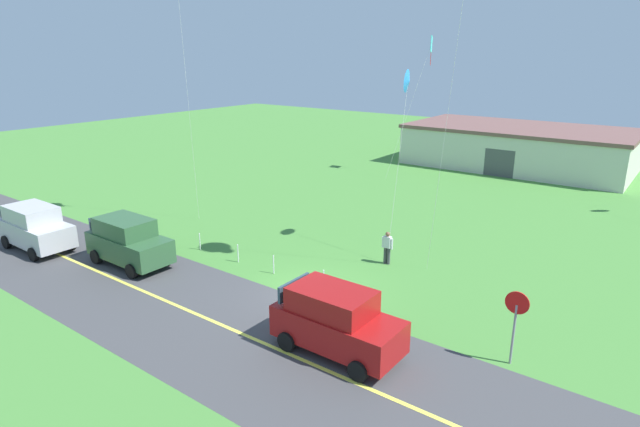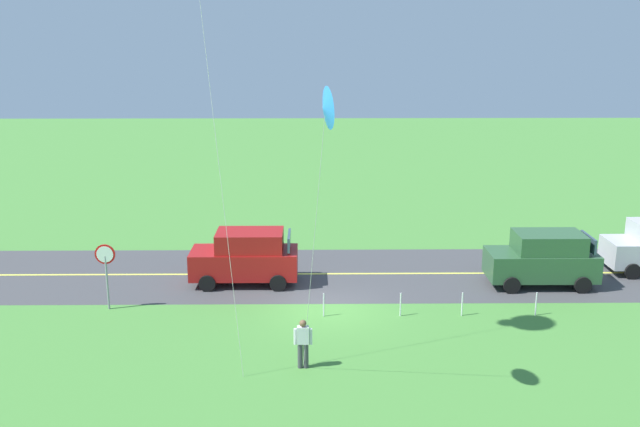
{
  "view_description": "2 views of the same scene",
  "coord_description": "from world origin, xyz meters",
  "views": [
    {
      "loc": [
        12.19,
        -15.66,
        9.71
      ],
      "look_at": [
        -0.92,
        1.88,
        2.91
      ],
      "focal_mm": 29.36,
      "sensor_mm": 36.0,
      "label": 1
    },
    {
      "loc": [
        0.57,
        25.22,
        10.27
      ],
      "look_at": [
        0.32,
        3.72,
        4.71
      ],
      "focal_mm": 40.01,
      "sensor_mm": 36.0,
      "label": 2
    }
  ],
  "objects": [
    {
      "name": "ground_plane",
      "position": [
        0.0,
        0.0,
        -0.05
      ],
      "size": [
        120.0,
        120.0,
        0.1
      ],
      "primitive_type": "cube",
      "color": "#478438"
    },
    {
      "name": "asphalt_road",
      "position": [
        0.0,
        -4.0,
        0.0
      ],
      "size": [
        120.0,
        7.0,
        0.0
      ],
      "primitive_type": "cube",
      "color": "#424244",
      "rests_on": "ground"
    },
    {
      "name": "road_centre_stripe",
      "position": [
        0.0,
        -4.0,
        0.01
      ],
      "size": [
        120.0,
        0.16,
        0.0
      ],
      "primitive_type": "cube",
      "color": "#E5E04C",
      "rests_on": "asphalt_road"
    },
    {
      "name": "car_suv_foreground",
      "position": [
        3.31,
        -2.9,
        1.15
      ],
      "size": [
        4.4,
        2.12,
        2.24
      ],
      "color": "maroon",
      "rests_on": "ground"
    },
    {
      "name": "car_parked_west_near",
      "position": [
        -8.93,
        -2.54,
        1.15
      ],
      "size": [
        4.4,
        2.12,
        2.24
      ],
      "color": "#2D5633",
      "rests_on": "ground"
    },
    {
      "name": "car_parked_west_far",
      "position": [
        -14.51,
        -4.17,
        1.15
      ],
      "size": [
        4.4,
        2.12,
        2.24
      ],
      "color": "#B7B7BC",
      "rests_on": "ground"
    },
    {
      "name": "stop_sign",
      "position": [
        8.28,
        -0.1,
        1.8
      ],
      "size": [
        0.76,
        0.08,
        2.56
      ],
      "color": "gray",
      "rests_on": "ground"
    },
    {
      "name": "person_adult_near",
      "position": [
        0.86,
        4.82,
        0.86
      ],
      "size": [
        0.58,
        0.22,
        1.6
      ],
      "rotation": [
        0.0,
        0.0,
        4.96
      ],
      "color": "#3F3F47",
      "rests_on": "ground"
    },
    {
      "name": "kite_red_low",
      "position": [
        0.23,
        7.34,
        8.33
      ],
      "size": [
        0.89,
        3.1,
        8.92
      ],
      "color": "silver",
      "rests_on": "ground"
    },
    {
      "name": "kite_yellow_high",
      "position": [
        -6.38,
        23.53,
        10.05
      ],
      "size": [
        1.86,
        3.97,
        10.92
      ],
      "color": "silver",
      "rests_on": "ground"
    },
    {
      "name": "warehouse_distant",
      "position": [
        -1.04,
        31.15,
        1.75
      ],
      "size": [
        18.36,
        10.2,
        3.5
      ],
      "color": "beige",
      "rests_on": "ground"
    },
    {
      "name": "fence_post_0",
      "position": [
        -7.69,
        0.7,
        0.45
      ],
      "size": [
        0.05,
        0.05,
        0.9
      ],
      "primitive_type": "cylinder",
      "color": "silver",
      "rests_on": "ground"
    },
    {
      "name": "fence_post_1",
      "position": [
        -4.96,
        0.7,
        0.45
      ],
      "size": [
        0.05,
        0.05,
        0.9
      ],
      "primitive_type": "cylinder",
      "color": "silver",
      "rests_on": "ground"
    },
    {
      "name": "fence_post_2",
      "position": [
        -2.68,
        0.7,
        0.45
      ],
      "size": [
        0.05,
        0.05,
        0.9
      ],
      "primitive_type": "cylinder",
      "color": "silver",
      "rests_on": "ground"
    },
    {
      "name": "fence_post_3",
      "position": [
        0.15,
        0.7,
        0.45
      ],
      "size": [
        0.05,
        0.05,
        0.9
      ],
      "primitive_type": "cylinder",
      "color": "silver",
      "rests_on": "ground"
    }
  ]
}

